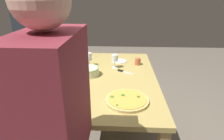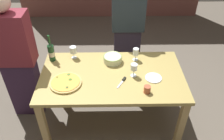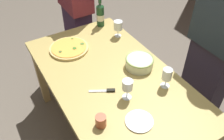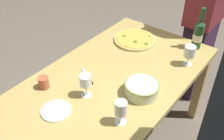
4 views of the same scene
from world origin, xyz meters
name	(u,v)px [view 4 (image 4 of 4)]	position (x,y,z in m)	size (l,w,h in m)	color
dining_table	(112,88)	(0.00, 0.00, 0.66)	(1.60, 0.90, 0.75)	tan
pizza	(135,40)	(-0.49, -0.14, 0.76)	(0.34, 0.34, 0.03)	#DAB86E
serving_bowl	(142,88)	(0.01, 0.25, 0.80)	(0.22, 0.22, 0.08)	beige
wine_bottle	(198,34)	(-0.71, 0.29, 0.87)	(0.08, 0.08, 0.34)	#1D4825
wine_glass_near_pizza	(121,109)	(0.29, 0.28, 0.85)	(0.07, 0.07, 0.16)	white
wine_glass_by_bottle	(85,81)	(0.24, -0.02, 0.86)	(0.07, 0.07, 0.16)	white
wine_glass_far_left	(190,52)	(-0.46, 0.34, 0.85)	(0.08, 0.08, 0.15)	white
cup_amber	(44,83)	(0.35, -0.29, 0.79)	(0.07, 0.07, 0.08)	#B5583B
side_plate	(56,111)	(0.45, -0.07, 0.76)	(0.18, 0.18, 0.01)	white
pizza_knife	(88,78)	(0.11, -0.12, 0.76)	(0.11, 0.18, 0.02)	silver
person_host	(204,19)	(-1.09, 0.20, 0.82)	(0.44, 0.24, 1.63)	#35203B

